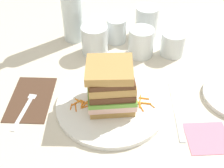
{
  "coord_description": "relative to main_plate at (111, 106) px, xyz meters",
  "views": [
    {
      "loc": [
        0.03,
        -0.54,
        0.53
      ],
      "look_at": [
        -0.01,
        0.03,
        0.05
      ],
      "focal_mm": 49.07,
      "sensor_mm": 36.0,
      "label": 1
    }
  ],
  "objects": [
    {
      "name": "carrot_shred_7",
      "position": [
        -0.08,
        -0.02,
        0.01
      ],
      "size": [
        0.01,
        0.02,
        0.0
      ],
      "primitive_type": "cylinder",
      "rotation": [
        0.0,
        1.57,
        4.96
      ],
      "color": "orange",
      "rests_on": "main_plate"
    },
    {
      "name": "carrot_shred_13",
      "position": [
        0.06,
        0.01,
        0.01
      ],
      "size": [
        0.02,
        0.02,
        0.0
      ],
      "primitive_type": "cylinder",
      "rotation": [
        0.0,
        1.57,
        2.25
      ],
      "color": "orange",
      "rests_on": "main_plate"
    },
    {
      "name": "carrot_shred_2",
      "position": [
        -0.08,
        0.01,
        0.01
      ],
      "size": [
        0.03,
        0.02,
        0.0
      ],
      "primitive_type": "cylinder",
      "rotation": [
        0.0,
        1.57,
        5.67
      ],
      "color": "orange",
      "rests_on": "main_plate"
    },
    {
      "name": "carrot_shred_8",
      "position": [
        0.07,
        0.02,
        0.01
      ],
      "size": [
        0.0,
        0.03,
        0.0
      ],
      "primitive_type": "cylinder",
      "rotation": [
        0.0,
        1.57,
        4.64
      ],
      "color": "orange",
      "rests_on": "main_plate"
    },
    {
      "name": "fork",
      "position": [
        -0.21,
        -0.01,
        -0.0
      ],
      "size": [
        0.03,
        0.17,
        0.0
      ],
      "color": "silver",
      "rests_on": "napkin_dark"
    },
    {
      "name": "empty_tumbler_1",
      "position": [
        -0.07,
        0.24,
        0.04
      ],
      "size": [
        0.08,
        0.08,
        0.09
      ],
      "primitive_type": "cylinder",
      "color": "silver",
      "rests_on": "ground_plane"
    },
    {
      "name": "carrot_shred_1",
      "position": [
        -0.1,
        -0.02,
        0.01
      ],
      "size": [
        0.0,
        0.02,
        0.0
      ],
      "primitive_type": "cylinder",
      "rotation": [
        0.0,
        1.57,
        4.74
      ],
      "color": "orange",
      "rests_on": "main_plate"
    },
    {
      "name": "ground_plane",
      "position": [
        0.01,
        0.0,
        -0.01
      ],
      "size": [
        3.0,
        3.0,
        0.0
      ],
      "primitive_type": "plane",
      "color": "beige"
    },
    {
      "name": "empty_tumbler_3",
      "position": [
        0.16,
        0.25,
        0.03
      ],
      "size": [
        0.07,
        0.07,
        0.07
      ],
      "primitive_type": "cylinder",
      "color": "silver",
      "rests_on": "ground_plane"
    },
    {
      "name": "napkin_dark",
      "position": [
        -0.21,
        0.02,
        -0.0
      ],
      "size": [
        0.11,
        0.17,
        0.0
      ],
      "primitive_type": "cube",
      "rotation": [
        0.0,
        0.0,
        0.04
      ],
      "color": "#4C3323",
      "rests_on": "ground_plane"
    },
    {
      "name": "carrot_shred_9",
      "position": [
        0.07,
        -0.01,
        0.01
      ],
      "size": [
        0.01,
        0.02,
        0.0
      ],
      "primitive_type": "cylinder",
      "rotation": [
        0.0,
        1.57,
        1.99
      ],
      "color": "orange",
      "rests_on": "main_plate"
    },
    {
      "name": "napkin_pink",
      "position": [
        0.22,
        -0.08,
        -0.0
      ],
      "size": [
        0.1,
        0.1,
        0.0
      ],
      "primitive_type": "cube",
      "rotation": [
        0.0,
        0.0,
        0.13
      ],
      "color": "pink",
      "rests_on": "ground_plane"
    },
    {
      "name": "sandwich",
      "position": [
        -0.0,
        -0.0,
        0.06
      ],
      "size": [
        0.13,
        0.12,
        0.12
      ],
      "color": "tan",
      "rests_on": "main_plate"
    },
    {
      "name": "juice_glass",
      "position": [
        0.07,
        0.24,
        0.03
      ],
      "size": [
        0.07,
        0.07,
        0.09
      ],
      "color": "white",
      "rests_on": "ground_plane"
    },
    {
      "name": "carrot_shred_12",
      "position": [
        0.08,
        0.03,
        0.01
      ],
      "size": [
        0.03,
        0.01,
        0.0
      ],
      "primitive_type": "cylinder",
      "rotation": [
        0.0,
        1.57,
        3.02
      ],
      "color": "orange",
      "rests_on": "main_plate"
    },
    {
      "name": "carrot_shred_11",
      "position": [
        0.08,
        0.01,
        0.01
      ],
      "size": [
        0.03,
        0.01,
        0.0
      ],
      "primitive_type": "cylinder",
      "rotation": [
        0.0,
        1.57,
        6.21
      ],
      "color": "orange",
      "rests_on": "main_plate"
    },
    {
      "name": "carrot_shred_3",
      "position": [
        -0.06,
        -0.0,
        0.01
      ],
      "size": [
        0.03,
        0.02,
        0.0
      ],
      "primitive_type": "cylinder",
      "rotation": [
        0.0,
        1.57,
        2.63
      ],
      "color": "orange",
      "rests_on": "main_plate"
    },
    {
      "name": "carrot_shred_10",
      "position": [
        0.1,
        0.0,
        0.01
      ],
      "size": [
        0.02,
        0.02,
        0.0
      ],
      "primitive_type": "cylinder",
      "rotation": [
        0.0,
        1.57,
        5.43
      ],
      "color": "orange",
      "rests_on": "main_plate"
    },
    {
      "name": "carrot_shred_14",
      "position": [
        0.07,
        0.01,
        0.01
      ],
      "size": [
        0.0,
        0.02,
        0.0
      ],
      "primitive_type": "cylinder",
      "rotation": [
        0.0,
        1.57,
        4.73
      ],
      "color": "orange",
      "rests_on": "main_plate"
    },
    {
      "name": "empty_tumbler_0",
      "position": [
        0.09,
        0.35,
        0.04
      ],
      "size": [
        0.07,
        0.07,
        0.1
      ],
      "primitive_type": "cylinder",
      "color": "silver",
      "rests_on": "ground_plane"
    },
    {
      "name": "knife",
      "position": [
        0.16,
        -0.0,
        -0.0
      ],
      "size": [
        0.03,
        0.2,
        0.0
      ],
      "color": "silver",
      "rests_on": "ground_plane"
    },
    {
      "name": "carrot_shred_0",
      "position": [
        -0.06,
        -0.01,
        0.01
      ],
      "size": [
        0.01,
        0.02,
        0.0
      ],
      "primitive_type": "cylinder",
      "rotation": [
        0.0,
        1.57,
        4.29
      ],
      "color": "orange",
      "rests_on": "main_plate"
    },
    {
      "name": "water_bottle",
      "position": [
        -0.14,
        0.31,
        0.12
      ],
      "size": [
        0.07,
        0.07,
        0.27
      ],
      "color": "silver",
      "rests_on": "ground_plane"
    },
    {
      "name": "main_plate",
      "position": [
        0.0,
        0.0,
        0.0
      ],
      "size": [
        0.27,
        0.27,
        0.01
      ],
      "primitive_type": "cylinder",
      "color": "white",
      "rests_on": "ground_plane"
    },
    {
      "name": "carrot_shred_6",
      "position": [
        -0.07,
        -0.0,
        0.01
      ],
      "size": [
        0.0,
        0.02,
        0.0
      ],
      "primitive_type": "cylinder",
      "rotation": [
        0.0,
        1.57,
        1.56
      ],
      "color": "orange",
      "rests_on": "main_plate"
    },
    {
      "name": "empty_tumbler_2",
      "position": [
        -0.01,
        0.31,
        0.03
      ],
      "size": [
        0.06,
        0.06,
        0.08
      ],
      "primitive_type": "cylinder",
      "color": "silver",
      "rests_on": "ground_plane"
    },
    {
      "name": "carrot_shred_5",
      "position": [
        -0.08,
        -0.0,
        0.01
      ],
      "size": [
        0.02,
        0.02,
        0.0
      ],
      "primitive_type": "cylinder",
      "rotation": [
        0.0,
        1.57,
        0.78
      ],
      "color": "orange",
      "rests_on": "main_plate"
    },
    {
      "name": "carrot_shred_4",
      "position": [
        -0.06,
        -0.01,
        0.01
      ],
      "size": [
        0.03,
        0.02,
        0.0
      ],
      "primitive_type": "cylinder",
      "rotation": [
        0.0,
        1.57,
        3.67
      ],
      "color": "orange",
      "rests_on": "main_plate"
    }
  ]
}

